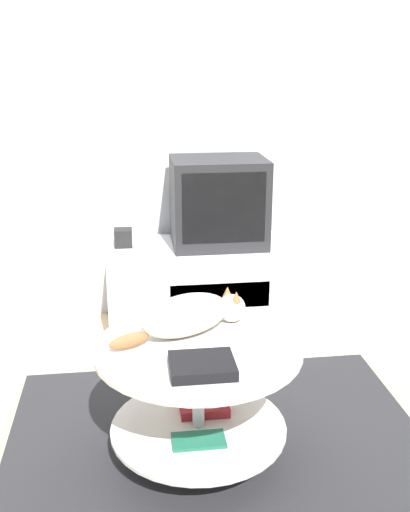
{
  "coord_description": "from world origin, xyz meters",
  "views": [
    {
      "loc": [
        -0.3,
        -1.8,
        1.46
      ],
      "look_at": [
        0.02,
        0.7,
        0.6
      ],
      "focal_mm": 42.0,
      "sensor_mm": 36.0,
      "label": 1
    }
  ],
  "objects_px": {
    "speaker": "(123,238)",
    "cat": "(190,315)",
    "tv": "(219,202)",
    "dvd_box": "(202,366)"
  },
  "relations": [
    {
      "from": "speaker",
      "to": "dvd_box",
      "type": "distance_m",
      "value": 1.38
    },
    {
      "from": "speaker",
      "to": "dvd_box",
      "type": "height_order",
      "value": "speaker"
    },
    {
      "from": "speaker",
      "to": "dvd_box",
      "type": "bearing_deg",
      "value": -79.48
    },
    {
      "from": "cat",
      "to": "dvd_box",
      "type": "bearing_deg",
      "value": -113.49
    },
    {
      "from": "tv",
      "to": "speaker",
      "type": "bearing_deg",
      "value": 177.24
    },
    {
      "from": "dvd_box",
      "to": "cat",
      "type": "distance_m",
      "value": 0.29
    },
    {
      "from": "speaker",
      "to": "cat",
      "type": "relative_size",
      "value": 0.18
    },
    {
      "from": "dvd_box",
      "to": "cat",
      "type": "height_order",
      "value": "cat"
    },
    {
      "from": "tv",
      "to": "dvd_box",
      "type": "distance_m",
      "value": 1.38
    },
    {
      "from": "speaker",
      "to": "cat",
      "type": "distance_m",
      "value": 1.1
    }
  ]
}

